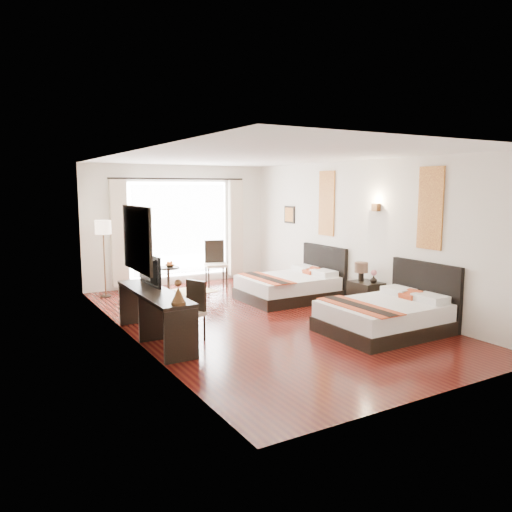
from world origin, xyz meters
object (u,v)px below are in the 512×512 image
television (145,270)px  side_table (168,280)px  desk_chair (189,323)px  nightstand (366,296)px  vase (373,282)px  window_chair (216,272)px  bed_near (387,315)px  fruit_bowl (170,266)px  bed_far (291,286)px  floor_lamp (103,232)px  table_lamp (361,269)px  console_desk (154,316)px

television → side_table: (1.38, 2.70, -0.72)m
desk_chair → nightstand: bearing=159.9°
vase → desk_chair: desk_chair is taller
side_table → window_chair: 1.24m
vase → window_chair: window_chair is taller
bed_near → television: television is taller
vase → television: size_ratio=0.16×
television → fruit_bowl: television is taller
desk_chair → fruit_bowl: bearing=-127.1°
bed_far → floor_lamp: floor_lamp is taller
bed_far → television: television is taller
table_lamp → television: 4.00m
television → desk_chair: size_ratio=0.95×
television → vase: bearing=-104.0°
vase → desk_chair: size_ratio=0.15×
desk_chair → floor_lamp: 3.86m
table_lamp → bed_near: bearing=-115.4°
nightstand → vase: size_ratio=4.16×
television → desk_chair: (0.41, -0.76, -0.73)m
nightstand → desk_chair: bearing=-179.2°
table_lamp → desk_chair: bearing=-177.3°
floor_lamp → side_table: bearing=-9.9°
bed_far → desk_chair: bearing=-152.0°
nightstand → bed_near: bearing=-118.4°
nightstand → console_desk: console_desk is taller
desk_chair → vase: bearing=157.3°
console_desk → table_lamp: bearing=-1.7°
console_desk → bed_near: bearing=-23.3°
bed_far → television: bearing=-166.6°
table_lamp → fruit_bowl: table_lamp is taller
nightstand → television: (-3.98, 0.71, 0.73)m
vase → side_table: 4.44m
console_desk → side_table: (1.40, 3.18, -0.10)m
fruit_bowl → window_chair: bearing=8.3°
bed_near → vase: (0.68, 1.05, 0.29)m
table_lamp → bed_far: bearing=114.4°
nightstand → side_table: 4.29m
vase → fruit_bowl: vase is taller
floor_lamp → window_chair: (2.53, -0.07, -1.04)m
vase → fruit_bowl: 4.40m
desk_chair → bed_near: bearing=137.4°
side_table → fruit_bowl: 0.31m
television → side_table: size_ratio=1.50×
nightstand → floor_lamp: 5.45m
television → floor_lamp: 2.95m
bed_far → window_chair: (-0.72, 2.07, 0.04)m
table_lamp → floor_lamp: bearing=137.8°
nightstand → desk_chair: 3.57m
nightstand → table_lamp: size_ratio=1.43×
vase → console_desk: console_desk is taller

